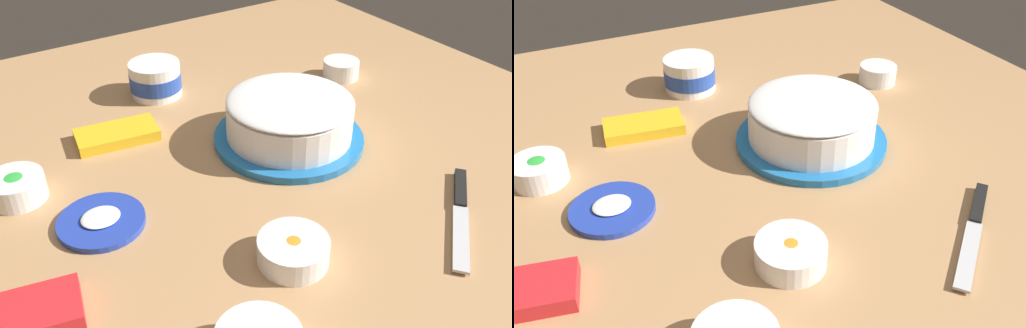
% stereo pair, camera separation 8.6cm
% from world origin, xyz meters
% --- Properties ---
extents(ground_plane, '(1.54, 1.54, 0.00)m').
position_xyz_m(ground_plane, '(0.00, 0.00, 0.00)').
color(ground_plane, tan).
extents(frosted_cake, '(0.27, 0.27, 0.09)m').
position_xyz_m(frosted_cake, '(-0.18, -0.11, 0.04)').
color(frosted_cake, '#1E6BB2').
rests_on(frosted_cake, ground_plane).
extents(frosting_tub, '(0.11, 0.11, 0.07)m').
position_xyz_m(frosting_tub, '(-0.06, -0.41, 0.04)').
color(frosting_tub, white).
rests_on(frosting_tub, ground_plane).
extents(frosting_tub_lid, '(0.13, 0.13, 0.02)m').
position_xyz_m(frosting_tub_lid, '(0.18, -0.08, 0.01)').
color(frosting_tub_lid, '#233DAD').
rests_on(frosting_tub_lid, ground_plane).
extents(spreading_knife, '(0.19, 0.17, 0.01)m').
position_xyz_m(spreading_knife, '(-0.28, 0.19, 0.01)').
color(spreading_knife, silver).
rests_on(spreading_knife, ground_plane).
extents(sprinkle_bowl_orange, '(0.10, 0.10, 0.04)m').
position_xyz_m(sprinkle_bowl_orange, '(-0.01, 0.14, 0.02)').
color(sprinkle_bowl_orange, white).
rests_on(sprinkle_bowl_orange, ground_plane).
extents(sprinkle_bowl_blue, '(0.08, 0.08, 0.04)m').
position_xyz_m(sprinkle_bowl_blue, '(-0.43, -0.26, 0.02)').
color(sprinkle_bowl_blue, white).
rests_on(sprinkle_bowl_blue, ground_plane).
extents(sprinkle_bowl_green, '(0.09, 0.09, 0.04)m').
position_xyz_m(sprinkle_bowl_green, '(0.27, -0.21, 0.02)').
color(sprinkle_bowl_green, white).
rests_on(sprinkle_bowl_green, ground_plane).
extents(candy_box_lower, '(0.15, 0.10, 0.02)m').
position_xyz_m(candy_box_lower, '(0.08, -0.28, 0.01)').
color(candy_box_lower, yellow).
rests_on(candy_box_lower, ground_plane).
extents(candy_box_upper, '(0.16, 0.10, 0.02)m').
position_xyz_m(candy_box_upper, '(0.33, 0.05, 0.01)').
color(candy_box_upper, red).
rests_on(candy_box_upper, ground_plane).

